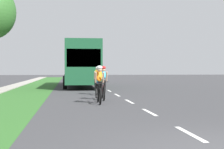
# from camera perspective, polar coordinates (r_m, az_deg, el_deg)

# --- Properties ---
(ground_plane) EXTENTS (120.00, 120.00, 0.00)m
(ground_plane) POSITION_cam_1_polar(r_m,az_deg,el_deg) (25.67, -1.42, -2.29)
(ground_plane) COLOR #38383A
(grass_verge) EXTENTS (2.86, 70.00, 0.01)m
(grass_verge) POSITION_cam_1_polar(r_m,az_deg,el_deg) (25.65, -12.96, -2.31)
(grass_verge) COLOR #2D6026
(grass_verge) RESTS_ON ground_plane
(sidewalk_concrete) EXTENTS (1.22, 70.00, 0.10)m
(sidewalk_concrete) POSITION_cam_1_polar(r_m,az_deg,el_deg) (25.93, -17.46, -2.29)
(sidewalk_concrete) COLOR #9E998E
(sidewalk_concrete) RESTS_ON ground_plane
(lane_markings_center) EXTENTS (0.12, 54.07, 0.01)m
(lane_markings_center) POSITION_cam_1_polar(r_m,az_deg,el_deg) (29.64, -2.22, -1.86)
(lane_markings_center) COLOR white
(lane_markings_center) RESTS_ON ground_plane
(cyclist_lead) EXTENTS (0.42, 1.72, 1.58)m
(cyclist_lead) POSITION_cam_1_polar(r_m,az_deg,el_deg) (13.91, -2.22, -1.64)
(cyclist_lead) COLOR black
(cyclist_lead) RESTS_ON ground_plane
(cyclist_trailing) EXTENTS (0.42, 1.72, 1.58)m
(cyclist_trailing) POSITION_cam_1_polar(r_m,az_deg,el_deg) (15.55, -1.59, -1.37)
(cyclist_trailing) COLOR black
(cyclist_trailing) RESTS_ON ground_plane
(cyclist_distant) EXTENTS (0.42, 1.72, 1.58)m
(cyclist_distant) POSITION_cam_1_polar(r_m,az_deg,el_deg) (18.72, -2.53, -0.99)
(cyclist_distant) COLOR black
(cyclist_distant) RESTS_ON ground_plane
(bus_dark_green) EXTENTS (2.78, 11.60, 3.48)m
(bus_dark_green) POSITION_cam_1_polar(r_m,az_deg,el_deg) (27.85, -5.35, 2.03)
(bus_dark_green) COLOR #194C2D
(bus_dark_green) RESTS_ON ground_plane
(pickup_blue) EXTENTS (2.22, 5.10, 1.64)m
(pickup_blue) POSITION_cam_1_polar(r_m,az_deg,el_deg) (44.47, -6.00, 0.12)
(pickup_blue) COLOR #23389E
(pickup_blue) RESTS_ON ground_plane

